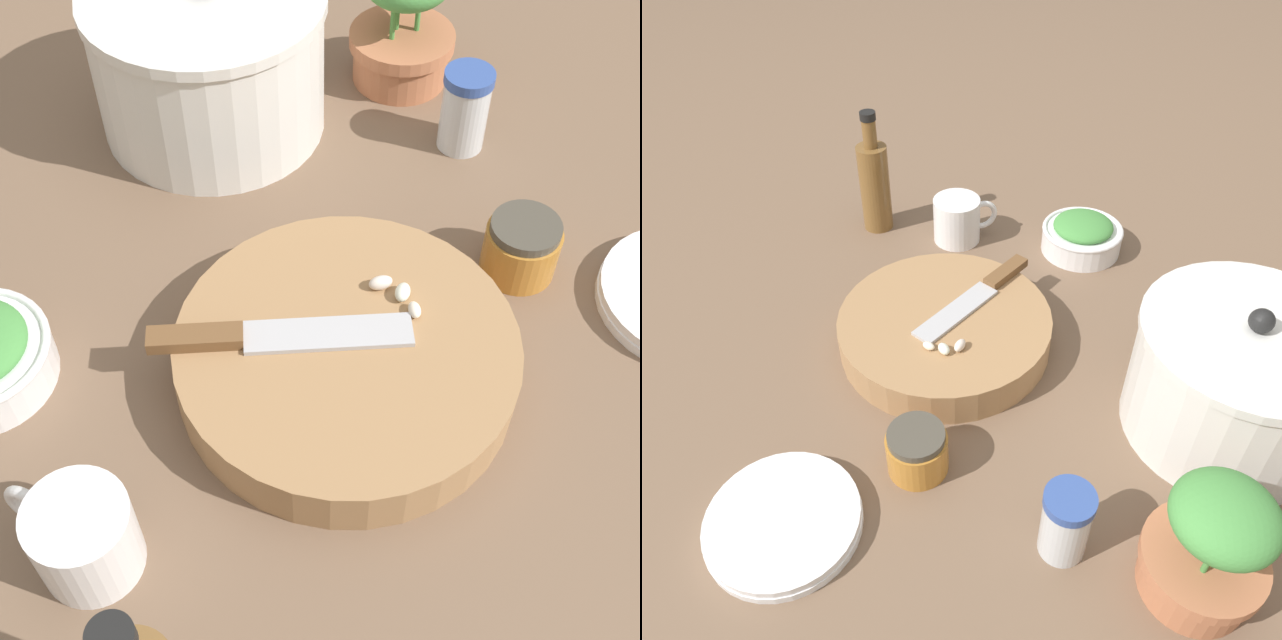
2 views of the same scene
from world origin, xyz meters
TOP-DOWN VIEW (x-y plane):
  - ground_plane at (0.00, 0.00)m, footprint 5.00×5.00m
  - cutting_board at (0.00, -0.03)m, footprint 0.30×0.30m
  - chef_knife at (-0.05, 0.01)m, footprint 0.20×0.15m
  - garlic_cloves at (0.07, -0.02)m, footprint 0.03×0.06m
  - herb_bowl at (-0.25, 0.17)m, footprint 0.14×0.14m
  - spice_jar at (0.30, 0.13)m, footprint 0.05×0.05m
  - coffee_mug at (-0.26, -0.04)m, footprint 0.08×0.11m
  - plate_stack at (0.31, -0.18)m, footprint 0.17×0.17m
  - honey_jar at (0.21, -0.04)m, footprint 0.07×0.07m
  - oil_bottle at (-0.29, -0.19)m, footprint 0.05×0.05m
  - stock_pot at (0.11, 0.33)m, footprint 0.26×0.26m
  - potted_herb at (0.33, 0.26)m, footprint 0.12×0.12m

SIDE VIEW (x-z plane):
  - ground_plane at x=0.00m, z-range 0.00..0.00m
  - plate_stack at x=0.31m, z-range 0.00..0.02m
  - cutting_board at x=0.00m, z-range 0.00..0.05m
  - herb_bowl at x=-0.25m, z-range 0.00..0.06m
  - honey_jar at x=0.21m, z-range 0.00..0.06m
  - coffee_mug at x=-0.26m, z-range 0.00..0.08m
  - spice_jar at x=0.30m, z-range 0.00..0.10m
  - chef_knife at x=-0.05m, z-range 0.05..0.06m
  - garlic_cloves at x=0.07m, z-range 0.05..0.06m
  - potted_herb at x=0.33m, z-range -0.01..0.15m
  - stock_pot at x=0.11m, z-range -0.01..0.17m
  - oil_bottle at x=-0.29m, z-range -0.02..0.19m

